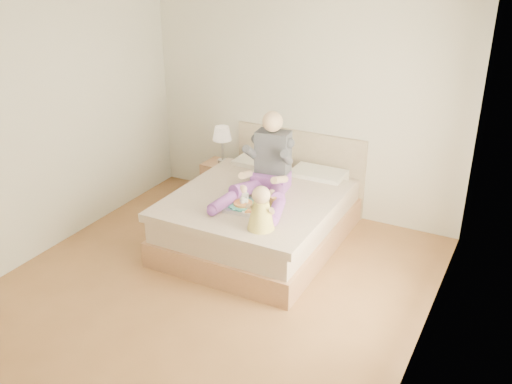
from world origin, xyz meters
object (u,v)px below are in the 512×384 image
at_px(baby, 261,211).
at_px(nightstand, 221,180).
at_px(adult, 267,171).
at_px(tray, 253,205).
at_px(bed, 263,214).

bearing_deg(baby, nightstand, 125.36).
height_order(nightstand, adult, adult).
bearing_deg(tray, baby, -57.86).
bearing_deg(bed, nightstand, 143.82).
xyz_separation_m(tray, baby, (0.27, -0.34, 0.15)).
distance_m(tray, baby, 0.46).
distance_m(nightstand, adult, 1.47).
bearing_deg(nightstand, bed, -34.74).
distance_m(nightstand, tray, 1.69).
xyz_separation_m(bed, nightstand, (-1.00, 0.73, -0.07)).
bearing_deg(adult, bed, 134.46).
height_order(nightstand, tray, tray).
relative_size(adult, baby, 2.56).
height_order(adult, tray, adult).
relative_size(nightstand, baby, 1.12).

